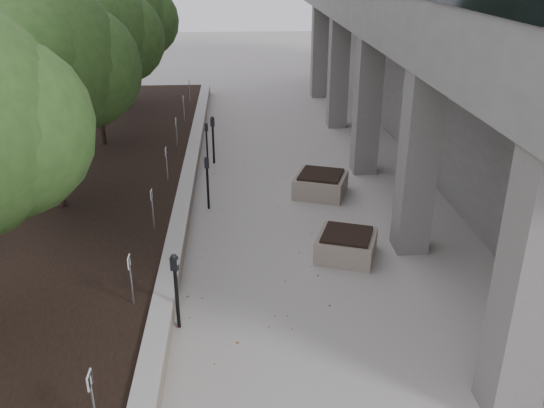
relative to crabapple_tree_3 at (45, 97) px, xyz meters
name	(u,v)px	position (x,y,z in m)	size (l,w,h in m)	color
retaining_wall	(186,192)	(2.97, 1.00, -2.87)	(0.39, 26.00, 0.50)	gray
planting_bed	(47,198)	(-0.70, 1.00, -2.92)	(7.00, 26.00, 0.40)	black
crabapple_tree_3	(45,97)	(0.00, 0.00, 0.00)	(4.60, 4.00, 5.44)	#294C1D
crabapple_tree_4	(93,59)	(0.00, 5.00, 0.00)	(4.60, 4.00, 5.44)	#294C1D
crabapple_tree_5	(122,37)	(0.00, 10.00, 0.00)	(4.60, 4.00, 5.44)	#294C1D
parking_sign_2	(93,403)	(2.45, -7.50, -2.24)	(0.04, 0.22, 0.96)	black
parking_sign_3	(131,280)	(2.45, -4.50, -2.24)	(0.04, 0.22, 0.96)	black
parking_sign_4	(153,210)	(2.45, -1.50, -2.24)	(0.04, 0.22, 0.96)	black
parking_sign_5	(167,165)	(2.45, 1.50, -2.24)	(0.04, 0.22, 0.96)	black
parking_sign_6	(177,133)	(2.45, 4.50, -2.24)	(0.04, 0.22, 0.96)	black
parking_sign_7	(184,109)	(2.45, 7.50, -2.24)	(0.04, 0.22, 0.96)	black
parking_sign_8	(190,91)	(2.45, 10.50, -2.24)	(0.04, 0.22, 0.96)	black
parking_meter_2	(176,292)	(3.25, -4.70, -2.38)	(0.15, 0.10, 1.49)	black
parking_meter_3	(208,183)	(3.59, 0.47, -2.40)	(0.14, 0.10, 1.43)	black
parking_meter_4	(213,140)	(3.62, 4.02, -2.36)	(0.15, 0.11, 1.52)	black
parking_meter_5	(207,142)	(3.41, 4.26, -2.50)	(0.12, 0.09, 1.25)	black
planter_front	(346,245)	(6.70, -2.31, -2.84)	(1.22, 1.22, 0.57)	gray
planter_back	(321,184)	(6.64, 1.25, -2.81)	(1.33, 1.33, 0.62)	gray
berry_scatter	(256,275)	(4.70, -3.00, -3.11)	(3.30, 14.10, 0.02)	maroon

